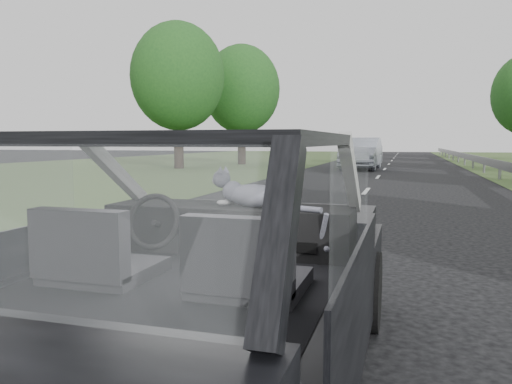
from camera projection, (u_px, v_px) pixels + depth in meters
The scene contains 9 objects.
subject_car at pixel (191, 270), 2.67m from camera, with size 1.80×4.00×1.45m, color black.
dashboard at pixel (230, 228), 3.25m from camera, with size 1.58×0.45×0.30m, color black.
driver_seat at pixel (93, 248), 2.49m from camera, with size 0.50×0.72×0.42m, color #272729.
passenger_seat at pixel (245, 259), 2.26m from camera, with size 0.50×0.72×0.42m, color #272729.
steering_wheel at pixel (153, 221), 3.08m from camera, with size 0.36×0.36×0.04m, color black.
cat at pixel (255, 194), 3.12m from camera, with size 0.56×0.17×0.25m, color gray.
other_car at pixel (361, 153), 25.56m from camera, with size 1.95×4.94×1.62m, color #9FA6B6.
tree_5 at pixel (178, 98), 25.89m from camera, with size 4.85×4.85×7.35m, color #1E4B1C, non-canonical shape.
tree_6 at pixel (242, 107), 30.70m from camera, with size 4.70×4.70×7.12m, color #1E4B1C, non-canonical shape.
Camera 1 is at (1.09, -2.40, 1.41)m, focal length 35.00 mm.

